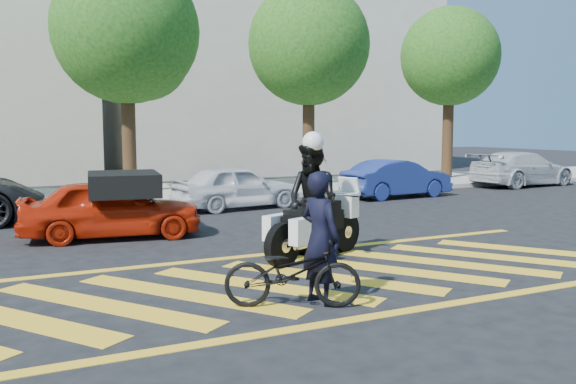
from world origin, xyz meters
name	(u,v)px	position (x,y,z in m)	size (l,w,h in m)	color
ground	(299,281)	(0.00, 0.00, 0.00)	(90.00, 90.00, 0.00)	black
sidewalk	(131,194)	(0.00, 12.00, 0.07)	(60.00, 5.00, 0.15)	#9E998E
crosswalk	(297,281)	(-0.04, 0.00, 0.00)	(12.33, 4.00, 0.01)	gold
building_right	(270,63)	(9.00, 21.00, 5.50)	(16.00, 8.00, 11.00)	beige
tree_center	(130,36)	(0.13, 12.06, 5.10)	(4.60, 4.60, 7.56)	black
tree_right	(311,49)	(6.63, 12.06, 5.05)	(4.40, 4.40, 7.41)	black
tree_far_right	(451,61)	(13.13, 12.06, 4.94)	(4.00, 4.00, 7.10)	black
officer_bike	(320,238)	(-0.27, -1.11, 0.85)	(0.62, 0.41, 1.70)	black
bicycle	(292,272)	(-0.67, -1.13, 0.45)	(0.59, 1.70, 0.90)	black
police_motorcycle	(314,225)	(0.89, 1.19, 0.58)	(2.29, 1.31, 1.07)	black
officer_moto	(313,201)	(0.87, 1.21, 1.00)	(0.97, 0.76, 2.00)	black
red_convertible	(112,208)	(-1.84, 4.76, 0.61)	(1.44, 3.57, 1.22)	#B41E08
parked_mid_right	(237,187)	(2.05, 7.80, 0.61)	(1.43, 3.55, 1.21)	silver
parked_right	(397,179)	(7.63, 8.07, 0.60)	(1.27, 3.65, 1.20)	navy
parked_far_right	(522,169)	(14.16, 9.09, 0.66)	(1.84, 4.51, 1.31)	#B0B3B8
pedestrian_right	(314,162)	(6.59, 11.75, 0.96)	(0.95, 0.40, 1.62)	brown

